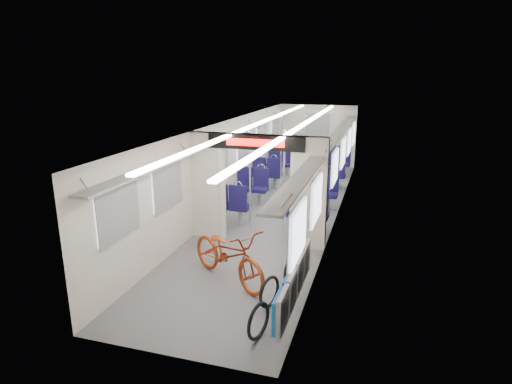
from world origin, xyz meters
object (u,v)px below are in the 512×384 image
seat_bay_near_left (242,192)px  stanchion_far_left (281,155)px  seat_bay_far_right (334,165)px  stanchion_near_right (284,181)px  stanchion_far_right (304,155)px  seat_bay_near_right (314,197)px  bike_hoop_b (269,293)px  bike_hoop_c (290,272)px  bicycle (228,254)px  seat_bay_far_left (274,165)px  stanchion_near_left (250,183)px  flip_bench (294,282)px  bike_hoop_a (259,323)px

seat_bay_near_left → stanchion_far_left: size_ratio=0.88×
seat_bay_far_right → stanchion_near_right: size_ratio=0.94×
stanchion_far_right → seat_bay_near_right: bearing=-73.2°
bike_hoop_b → bike_hoop_c: (0.15, 0.85, -0.02)m
bike_hoop_b → bike_hoop_c: bearing=80.2°
seat_bay_far_right → bike_hoop_b: bearing=-90.0°
bicycle → seat_bay_near_right: bearing=19.4°
seat_bay_far_left → stanchion_near_left: bearing=-82.2°
seat_bay_near_right → stanchion_near_left: stanchion_near_left is taller
seat_bay_far_left → stanchion_near_right: 4.54m
bike_hoop_c → seat_bay_far_left: (-2.02, 6.77, 0.32)m
bike_hoop_b → seat_bay_far_left: (-1.87, 7.62, 0.30)m
flip_bench → bike_hoop_c: flip_bench is taller
flip_bench → stanchion_near_right: bearing=105.6°
bicycle → bike_hoop_c: bearing=-45.1°
seat_bay_near_left → seat_bay_near_right: 1.87m
bike_hoop_a → bike_hoop_c: (0.08, 1.67, -0.03)m
seat_bay_near_right → stanchion_near_right: stanchion_near_right is taller
stanchion_near_right → stanchion_far_right: same height
seat_bay_far_left → stanchion_near_left: (0.64, -4.67, 0.62)m
bike_hoop_a → bike_hoop_b: (-0.07, 0.82, -0.01)m
bike_hoop_c → seat_bay_far_left: size_ratio=0.24×
stanchion_far_left → stanchion_far_right: same height
bicycle → flip_bench: 1.55m
stanchion_near_left → stanchion_far_right: size_ratio=1.00×
stanchion_far_right → seat_bay_near_left: bearing=-118.1°
seat_bay_far_right → seat_bay_near_left: bearing=-115.5°
bicycle → bike_hoop_a: (0.96, -1.45, -0.26)m
bike_hoop_b → seat_bay_far_right: size_ratio=0.24×
bike_hoop_a → seat_bay_near_right: bearing=90.8°
bicycle → seat_bay_far_left: bearing=41.1°
bike_hoop_c → stanchion_far_right: 5.79m
flip_bench → seat_bay_near_left: seat_bay_near_left is taller
seat_bay_near_left → stanchion_far_left: 2.20m
bicycle → seat_bay_far_right: bearing=26.4°
stanchion_near_right → seat_bay_near_left: bearing=144.2°
bike_hoop_a → seat_bay_near_left: 5.45m
flip_bench → stanchion_near_left: (-1.65, 3.14, 0.57)m
flip_bench → stanchion_far_left: stanchion_far_left is taller
seat_bay_near_left → bicycle: bearing=-74.9°
seat_bay_near_left → stanchion_near_right: size_ratio=0.88×
seat_bay_near_left → seat_bay_far_left: bearing=90.0°
flip_bench → seat_bay_near_right: 4.46m
stanchion_near_left → stanchion_far_right: same height
bike_hoop_c → seat_bay_far_left: 7.08m
bike_hoop_c → seat_bay_near_right: seat_bay_near_right is taller
bike_hoop_a → bike_hoop_b: bearing=94.7°
bike_hoop_b → stanchion_far_right: 6.60m
seat_bay_near_left → seat_bay_far_right: (1.87, 3.92, 0.02)m
bike_hoop_b → bike_hoop_c: bike_hoop_b is taller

